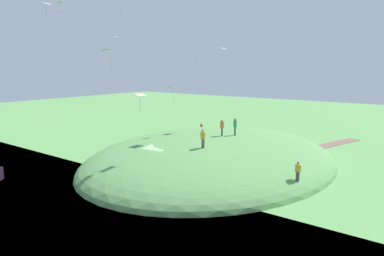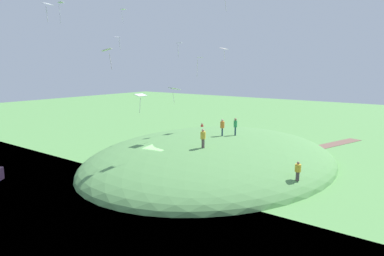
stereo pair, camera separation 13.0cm
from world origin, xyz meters
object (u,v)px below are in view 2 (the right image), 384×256
Objects in this scene: person_with_child at (202,128)px; kite_7 at (107,50)px; kite_3 at (179,44)px; kite_4 at (224,49)px; kite_9 at (199,60)px; person_watching_kites at (222,125)px; kite_6 at (117,38)px; person_on_hilltop at (235,124)px; person_walking_path at (203,136)px; kite_10 at (141,96)px; kite_8 at (47,5)px; kite_0 at (174,89)px; kite_11 at (123,11)px; person_near_shore at (298,169)px; kite_2 at (61,5)px.

person_with_child is 24.54m from kite_7.
kite_3 is 13.09m from kite_7.
kite_4 is 0.68× the size of kite_9.
person_watching_kites is 11.13m from kite_3.
person_watching_kites is at bearing -21.01° from kite_7.
person_watching_kites is at bearing -76.32° from kite_6.
kite_3 is at bearing -139.35° from person_on_hilltop.
kite_6 is 9.64m from kite_9.
kite_6 reaches higher than kite_4.
kite_10 is (-4.17, 3.59, 3.75)m from person_walking_path.
kite_3 is (-8.93, -2.93, 11.31)m from person_with_child.
person_watching_kites is (-10.54, -9.89, 2.77)m from person_with_child.
kite_3 reaches higher than kite_10.
person_walking_path is at bearing -158.12° from kite_4.
kite_7 is at bearing -62.40° from kite_8.
kite_3 is at bearing -6.46° from kite_8.
kite_8 is (-10.21, 4.93, 7.17)m from kite_0.
kite_10 is (-6.13, -9.64, -5.64)m from kite_6.
kite_10 is (-14.06, -0.38, -4.49)m from kite_4.
kite_11 is (12.09, 11.14, 5.65)m from kite_7.
kite_11 reaches higher than person_on_hilltop.
kite_9 is (15.38, -4.34, -4.18)m from kite_8.
person_near_shore is (0.54, -8.61, -1.66)m from person_walking_path.
person_near_shore is 0.75× the size of kite_2.
person_on_hilltop reaches higher than person_watching_kites.
person_walking_path is 13.47m from kite_4.
kite_0 is at bearing -146.22° from kite_3.
kite_6 is 12.74m from kite_10.
person_walking_path is (-6.13, -0.12, -0.25)m from person_on_hilltop.
kite_10 is (0.75, -9.68, -8.26)m from kite_2.
kite_2 reaches higher than kite_0.
person_on_hilltop is 6.14m from person_walking_path.
kite_0 is at bearing 10.79° from kite_10.
kite_6 is (-4.18, 13.10, 9.14)m from person_on_hilltop.
kite_2 reaches higher than kite_4.
person_walking_path is 6.66m from kite_10.
person_near_shore is at bearing -126.60° from kite_4.
kite_2 is 0.96× the size of kite_9.
kite_6 reaches higher than kite_9.
kite_2 is 1.19× the size of kite_3.
kite_6 is 0.79× the size of kite_11.
person_on_hilltop is at bearing -89.13° from kite_11.
kite_2 reaches higher than person_walking_path.
person_watching_kites is 19.37m from kite_8.
person_walking_path is 1.02× the size of kite_7.
kite_0 is 0.76× the size of kite_9.
kite_3 is at bearing -48.98° from kite_6.
person_with_child is at bearing 24.11° from kite_0.
person_near_shore is at bearing -64.07° from kite_7.
kite_9 is (5.17, 0.59, 2.99)m from kite_0.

